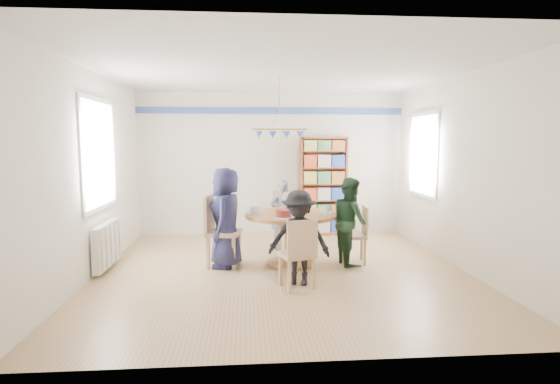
{
  "coord_description": "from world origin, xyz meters",
  "views": [
    {
      "loc": [
        -0.48,
        -5.81,
        1.76
      ],
      "look_at": [
        0.0,
        0.4,
        1.05
      ],
      "focal_mm": 28.0,
      "sensor_mm": 36.0,
      "label": 1
    }
  ],
  "objects": [
    {
      "name": "chair_left",
      "position": [
        -0.89,
        0.34,
        0.56
      ],
      "size": [
        0.53,
        0.53,
        1.02
      ],
      "color": "tan",
      "rests_on": "ground"
    },
    {
      "name": "bookshelf",
      "position": [
        0.98,
        2.34,
        0.92
      ],
      "size": [
        0.89,
        0.27,
        1.86
      ],
      "color": "brown",
      "rests_on": "ground"
    },
    {
      "name": "person_left",
      "position": [
        -0.77,
        0.29,
        0.71
      ],
      "size": [
        0.53,
        0.74,
        1.41
      ],
      "primitive_type": "imported",
      "rotation": [
        0.0,
        0.0,
        -1.69
      ],
      "color": "#1C1C3D",
      "rests_on": "ground"
    },
    {
      "name": "chair_right",
      "position": [
        1.14,
        0.35,
        0.46
      ],
      "size": [
        0.41,
        0.41,
        0.84
      ],
      "color": "tan",
      "rests_on": "ground"
    },
    {
      "name": "room_shell",
      "position": [
        -0.26,
        0.87,
        1.65
      ],
      "size": [
        5.0,
        5.0,
        5.0
      ],
      "color": "white",
      "rests_on": "ground"
    },
    {
      "name": "person_near",
      "position": [
        0.16,
        -0.56,
        0.59
      ],
      "size": [
        0.85,
        0.63,
        1.18
      ],
      "primitive_type": "imported",
      "rotation": [
        0.0,
        0.0,
        -0.29
      ],
      "color": "black",
      "rests_on": "ground"
    },
    {
      "name": "person_far",
      "position": [
        0.11,
        1.17,
        0.58
      ],
      "size": [
        0.44,
        0.31,
        1.16
      ],
      "primitive_type": "imported",
      "rotation": [
        0.0,
        0.0,
        3.22
      ],
      "color": "gray",
      "rests_on": "ground"
    },
    {
      "name": "chair_near",
      "position": [
        0.14,
        -0.75,
        0.47
      ],
      "size": [
        0.47,
        0.47,
        0.86
      ],
      "color": "tan",
      "rests_on": "ground"
    },
    {
      "name": "dining_table",
      "position": [
        0.15,
        0.31,
        0.56
      ],
      "size": [
        1.3,
        1.3,
        0.75
      ],
      "color": "brown",
      "rests_on": "ground"
    },
    {
      "name": "chair_far",
      "position": [
        0.19,
        1.31,
        0.54
      ],
      "size": [
        0.48,
        0.48,
        0.97
      ],
      "color": "tan",
      "rests_on": "ground"
    },
    {
      "name": "person_right",
      "position": [
        1.01,
        0.29,
        0.63
      ],
      "size": [
        0.54,
        0.66,
        1.27
      ],
      "primitive_type": "imported",
      "rotation": [
        0.0,
        0.0,
        1.68
      ],
      "color": "#1B3620",
      "rests_on": "ground"
    },
    {
      "name": "tableware",
      "position": [
        0.12,
        0.34,
        0.82
      ],
      "size": [
        1.24,
        1.24,
        0.33
      ],
      "color": "white",
      "rests_on": "dining_table"
    },
    {
      "name": "ground",
      "position": [
        0.0,
        0.0,
        0.0
      ],
      "size": [
        5.0,
        5.0,
        0.0
      ],
      "primitive_type": "plane",
      "color": "tan"
    },
    {
      "name": "radiator",
      "position": [
        -2.42,
        0.3,
        0.35
      ],
      "size": [
        0.12,
        1.0,
        0.6
      ],
      "color": "silver",
      "rests_on": "ground"
    }
  ]
}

